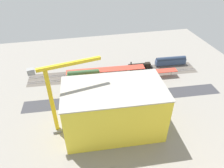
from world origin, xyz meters
name	(u,v)px	position (x,y,z in m)	size (l,w,h in m)	color
ground_plane	(123,93)	(0.00, 0.00, 0.00)	(162.46, 162.46, 0.00)	gray
rail_bed	(115,74)	(0.00, -20.11, 0.00)	(101.54, 13.33, 0.01)	#5B544C
street_asphalt	(125,97)	(0.00, 3.61, 0.00)	(101.54, 9.00, 0.01)	#38383D
track_rails	(115,73)	(0.00, -20.11, 0.18)	(101.39, 12.54, 0.12)	#9E9EA8
platform_canopy_near	(129,74)	(-6.75, -12.41, 3.76)	(57.30, 7.46, 3.98)	#C63D2D
platform_canopy_far	(106,70)	(5.47, -19.52, 3.85)	(46.70, 8.01, 4.04)	#C63D2D
locomotive	(141,66)	(-17.26, -22.78, 1.76)	(15.56, 3.45, 4.98)	black
passenger_coach	(171,61)	(-37.40, -22.78, 3.05)	(19.95, 4.18, 5.83)	black
freight_coach_far	(84,75)	(18.97, -17.45, 3.28)	(18.65, 3.94, 6.22)	black
parked_car_0	(163,96)	(-19.06, 7.30, 0.82)	(4.78, 1.90, 1.85)	black
parked_car_1	(151,97)	(-12.88, 6.70, 0.73)	(4.38, 1.94, 1.62)	black
parked_car_2	(138,99)	(-6.05, 7.11, 0.75)	(4.42, 1.87, 1.67)	black
parked_car_3	(126,100)	(0.24, 7.00, 0.81)	(4.12, 1.98, 1.82)	black
parked_car_4	(116,102)	(5.69, 7.05, 0.71)	(4.66, 1.84, 1.59)	black
parked_car_5	(103,105)	(12.27, 7.65, 0.77)	(4.08, 1.89, 1.76)	black
parked_car_6	(88,106)	(19.38, 7.09, 0.71)	(4.08, 1.90, 1.58)	black
parked_car_7	(77,106)	(24.66, 6.40, 0.80)	(4.87, 1.98, 1.80)	black
construction_building	(114,110)	(10.15, 22.83, 10.48)	(38.91, 21.47, 20.96)	yellow
construction_roof_slab	(114,88)	(10.15, 22.83, 21.16)	(39.51, 22.07, 0.40)	#ADA89E
tower_crane	(56,94)	(31.66, 18.85, 18.81)	(25.88, 6.70, 31.56)	gray
box_truck_0	(120,99)	(3.49, 6.13, 1.62)	(9.43, 2.63, 3.24)	black
box_truck_1	(131,97)	(-2.65, 6.01, 1.60)	(9.90, 3.03, 3.25)	black
box_truck_2	(83,105)	(21.96, 7.15, 1.55)	(8.83, 3.12, 3.15)	black
street_tree_0	(98,88)	(12.97, -0.71, 5.07)	(4.30, 4.30, 7.25)	brown
street_tree_1	(132,85)	(-4.75, -0.83, 4.35)	(4.08, 4.08, 6.41)	brown
street_tree_2	(123,84)	(-0.37, -1.81, 4.80)	(4.98, 4.98, 7.30)	brown
traffic_light	(76,104)	(24.77, 8.52, 4.00)	(0.50, 0.36, 5.99)	#333333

